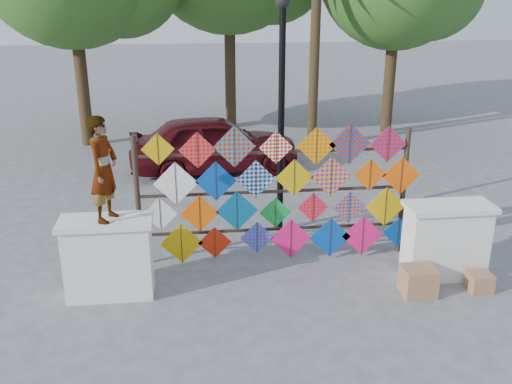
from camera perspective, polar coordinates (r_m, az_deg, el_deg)
ground at (r=9.55m, az=2.42°, el=-8.67°), size 80.00×80.00×0.00m
parapet_left at (r=9.07m, az=-14.52°, el=-6.34°), size 1.40×0.65×1.28m
parapet_right at (r=9.84m, az=18.44°, el=-4.60°), size 1.40×0.65×1.28m
kite_rack at (r=9.71m, az=2.45°, el=-0.26°), size 4.89×0.24×2.43m
vendor_woman at (r=8.54m, az=-15.01°, el=2.23°), size 0.55×0.67×1.58m
sedan at (r=14.73m, az=-4.23°, el=4.87°), size 4.49×2.26×1.47m
lamppost at (r=10.56m, az=2.58°, el=9.72°), size 0.28×0.28×4.46m
cardboard_box_near at (r=9.35m, az=15.91°, el=-8.57°), size 0.51×0.45×0.45m
cardboard_box_far at (r=9.80m, az=21.45°, el=-8.38°), size 0.36×0.33×0.30m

